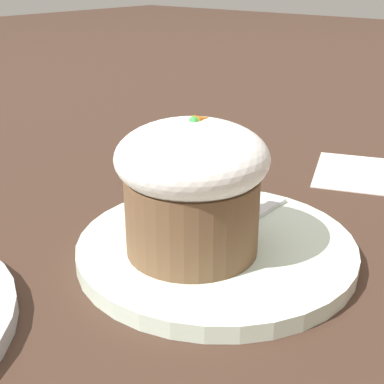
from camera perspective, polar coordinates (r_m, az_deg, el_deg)
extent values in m
plane|color=#3D281E|center=(0.42, 2.58, -6.74)|extent=(4.00, 4.00, 0.00)
cylinder|color=silver|center=(0.42, 2.59, -5.97)|extent=(0.21, 0.21, 0.01)
cylinder|color=brown|center=(0.39, 0.00, -2.32)|extent=(0.10, 0.10, 0.06)
ellipsoid|color=white|center=(0.37, 0.00, 3.71)|extent=(0.11, 0.11, 0.05)
cone|color=orange|center=(0.37, 1.06, 7.74)|extent=(0.02, 0.01, 0.01)
sphere|color=green|center=(0.37, 0.23, 7.48)|extent=(0.01, 0.01, 0.01)
cube|color=silver|center=(0.45, 6.96, -2.45)|extent=(0.08, 0.01, 0.00)
ellipsoid|color=silver|center=(0.41, 2.70, -4.85)|extent=(0.04, 0.03, 0.01)
cube|color=white|center=(0.61, 17.61, 1.97)|extent=(0.14, 0.13, 0.00)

